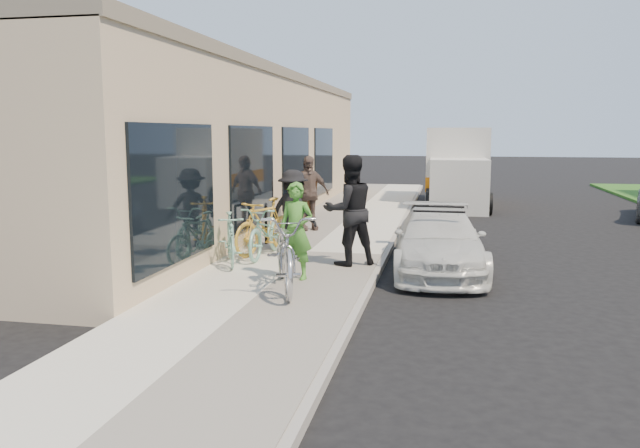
{
  "coord_description": "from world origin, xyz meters",
  "views": [
    {
      "loc": [
        0.75,
        -9.21,
        2.56
      ],
      "look_at": [
        -1.32,
        0.83,
        1.05
      ],
      "focal_mm": 35.0,
      "sensor_mm": 36.0,
      "label": 1
    }
  ],
  "objects_px": {
    "bike_rack": "(266,219)",
    "woman_rider": "(296,231)",
    "sandwich_board": "(301,200)",
    "man_standing": "(349,210)",
    "moving_truck": "(456,171)",
    "cruiser_bike_c": "(265,226)",
    "sedan_white": "(439,241)",
    "bystander_b": "(308,193)",
    "cruiser_bike_a": "(230,239)",
    "tandem_bike": "(286,251)",
    "cruiser_bike_b": "(266,231)",
    "bystander_a": "(293,210)",
    "sedan_silver": "(441,228)"
  },
  "relations": [
    {
      "from": "bike_rack",
      "to": "woman_rider",
      "type": "xyz_separation_m",
      "value": [
        1.5,
        -3.29,
        0.3
      ]
    },
    {
      "from": "sandwich_board",
      "to": "man_standing",
      "type": "xyz_separation_m",
      "value": [
        2.21,
        -5.51,
        0.46
      ]
    },
    {
      "from": "moving_truck",
      "to": "cruiser_bike_c",
      "type": "bearing_deg",
      "value": -111.27
    },
    {
      "from": "sandwich_board",
      "to": "sedan_white",
      "type": "height_order",
      "value": "sandwich_board"
    },
    {
      "from": "sandwich_board",
      "to": "bystander_b",
      "type": "bearing_deg",
      "value": -52.06
    },
    {
      "from": "sedan_white",
      "to": "man_standing",
      "type": "distance_m",
      "value": 1.76
    },
    {
      "from": "sandwich_board",
      "to": "cruiser_bike_a",
      "type": "height_order",
      "value": "sandwich_board"
    },
    {
      "from": "sandwich_board",
      "to": "woman_rider",
      "type": "bearing_deg",
      "value": -58.47
    },
    {
      "from": "sedan_white",
      "to": "tandem_bike",
      "type": "distance_m",
      "value": 3.3
    },
    {
      "from": "sedan_white",
      "to": "cruiser_bike_b",
      "type": "height_order",
      "value": "sedan_white"
    },
    {
      "from": "bystander_b",
      "to": "cruiser_bike_c",
      "type": "bearing_deg",
      "value": -122.48
    },
    {
      "from": "bystander_a",
      "to": "cruiser_bike_a",
      "type": "bearing_deg",
      "value": 83.29
    },
    {
      "from": "bike_rack",
      "to": "bystander_a",
      "type": "xyz_separation_m",
      "value": [
        0.84,
        -0.87,
        0.32
      ]
    },
    {
      "from": "sandwich_board",
      "to": "bystander_a",
      "type": "xyz_separation_m",
      "value": [
        0.87,
        -4.37,
        0.28
      ]
    },
    {
      "from": "woman_rider",
      "to": "man_standing",
      "type": "distance_m",
      "value": 1.47
    },
    {
      "from": "sedan_silver",
      "to": "moving_truck",
      "type": "bearing_deg",
      "value": 91.84
    },
    {
      "from": "woman_rider",
      "to": "moving_truck",
      "type": "bearing_deg",
      "value": 86.65
    },
    {
      "from": "sandwich_board",
      "to": "man_standing",
      "type": "distance_m",
      "value": 5.96
    },
    {
      "from": "moving_truck",
      "to": "woman_rider",
      "type": "relative_size",
      "value": 3.47
    },
    {
      "from": "bike_rack",
      "to": "tandem_bike",
      "type": "relative_size",
      "value": 0.37
    },
    {
      "from": "moving_truck",
      "to": "sandwich_board",
      "type": "bearing_deg",
      "value": -127.13
    },
    {
      "from": "moving_truck",
      "to": "bystander_a",
      "type": "bearing_deg",
      "value": -109.66
    },
    {
      "from": "moving_truck",
      "to": "cruiser_bike_b",
      "type": "distance_m",
      "value": 11.62
    },
    {
      "from": "sedan_silver",
      "to": "bystander_b",
      "type": "bearing_deg",
      "value": 160.24
    },
    {
      "from": "moving_truck",
      "to": "cruiser_bike_c",
      "type": "height_order",
      "value": "moving_truck"
    },
    {
      "from": "sedan_silver",
      "to": "man_standing",
      "type": "distance_m",
      "value": 2.98
    },
    {
      "from": "tandem_bike",
      "to": "cruiser_bike_c",
      "type": "xyz_separation_m",
      "value": [
        -1.14,
        2.68,
        -0.05
      ]
    },
    {
      "from": "bystander_b",
      "to": "man_standing",
      "type": "bearing_deg",
      "value": -96.42
    },
    {
      "from": "sedan_silver",
      "to": "bike_rack",
      "type": "bearing_deg",
      "value": -169.55
    },
    {
      "from": "sandwich_board",
      "to": "cruiser_bike_c",
      "type": "relative_size",
      "value": 0.58
    },
    {
      "from": "bike_rack",
      "to": "man_standing",
      "type": "xyz_separation_m",
      "value": [
        2.18,
        -2.01,
        0.5
      ]
    },
    {
      "from": "bike_rack",
      "to": "bystander_a",
      "type": "distance_m",
      "value": 1.25
    },
    {
      "from": "sandwich_board",
      "to": "cruiser_bike_b",
      "type": "distance_m",
      "value": 5.1
    },
    {
      "from": "bike_rack",
      "to": "sandwich_board",
      "type": "height_order",
      "value": "sandwich_board"
    },
    {
      "from": "woman_rider",
      "to": "man_standing",
      "type": "height_order",
      "value": "man_standing"
    },
    {
      "from": "sandwich_board",
      "to": "bystander_b",
      "type": "height_order",
      "value": "bystander_b"
    },
    {
      "from": "sandwich_board",
      "to": "sedan_white",
      "type": "distance_m",
      "value": 6.38
    },
    {
      "from": "sandwich_board",
      "to": "cruiser_bike_c",
      "type": "height_order",
      "value": "cruiser_bike_c"
    },
    {
      "from": "cruiser_bike_c",
      "to": "bystander_b",
      "type": "relative_size",
      "value": 1.0
    },
    {
      "from": "tandem_bike",
      "to": "man_standing",
      "type": "relative_size",
      "value": 1.14
    },
    {
      "from": "bike_rack",
      "to": "moving_truck",
      "type": "height_order",
      "value": "moving_truck"
    },
    {
      "from": "sedan_silver",
      "to": "cruiser_bike_a",
      "type": "relative_size",
      "value": 1.93
    },
    {
      "from": "sandwich_board",
      "to": "bystander_a",
      "type": "distance_m",
      "value": 4.47
    },
    {
      "from": "woman_rider",
      "to": "cruiser_bike_a",
      "type": "height_order",
      "value": "woman_rider"
    },
    {
      "from": "cruiser_bike_a",
      "to": "bystander_b",
      "type": "bearing_deg",
      "value": 60.59
    },
    {
      "from": "cruiser_bike_a",
      "to": "woman_rider",
      "type": "bearing_deg",
      "value": -53.67
    },
    {
      "from": "moving_truck",
      "to": "cruiser_bike_c",
      "type": "distance_m",
      "value": 11.4
    },
    {
      "from": "tandem_bike",
      "to": "cruiser_bike_a",
      "type": "relative_size",
      "value": 1.45
    },
    {
      "from": "sedan_silver",
      "to": "man_standing",
      "type": "relative_size",
      "value": 1.51
    },
    {
      "from": "man_standing",
      "to": "sedan_white",
      "type": "bearing_deg",
      "value": 162.75
    }
  ]
}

